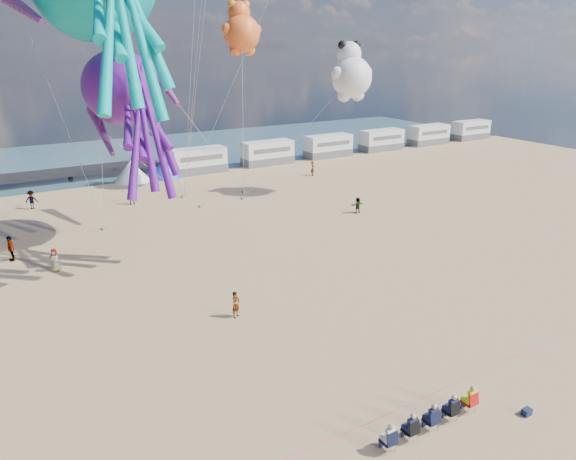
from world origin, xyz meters
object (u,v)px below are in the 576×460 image
(tent_white, at_px, (132,171))
(kite_teddy_orange, at_px, (242,34))
(beachgoer_7, at_px, (131,197))
(motorhome_1, at_px, (268,153))
(cooler_navy, at_px, (527,412))
(sandbag_d, at_px, (245,192))
(sandbag_e, at_px, (184,196))
(sandbag_a, at_px, (105,228))
(windsock_left, at_px, (18,5))
(motorhome_3, at_px, (381,140))
(beachgoer_6, at_px, (55,260))
(motorhome_5, at_px, (471,130))
(beachgoer_3, at_px, (11,248))
(beachgoer_4, at_px, (358,205))
(kite_panda, at_px, (352,77))
(windsock_right, at_px, (102,131))
(tent_blue, at_px, (166,167))
(motorhome_0, at_px, (198,161))
(kite_octopus_purple, at_px, (120,88))
(motorhome_4, at_px, (429,135))
(beachgoer_2, at_px, (32,200))
(motorhome_2, at_px, (328,146))
(beachgoer_5, at_px, (313,169))
(sandbag_c, at_px, (244,198))
(windsock_mid, at_px, (165,86))
(sandbag_b, at_px, (202,206))
(spectator_row, at_px, (431,416))
(standing_person, at_px, (236,304))

(tent_white, height_order, kite_teddy_orange, kite_teddy_orange)
(beachgoer_7, bearing_deg, tent_white, -100.15)
(motorhome_1, height_order, cooler_navy, motorhome_1)
(sandbag_d, relative_size, sandbag_e, 1.00)
(sandbag_a, distance_m, windsock_left, 17.66)
(motorhome_1, bearing_deg, motorhome_3, 0.00)
(beachgoer_6, xyz_separation_m, beachgoer_7, (8.47, 13.25, -0.06))
(motorhome_5, relative_size, beachgoer_3, 3.58)
(beachgoer_4, xyz_separation_m, sandbag_e, (-11.92, 13.07, -0.63))
(motorhome_1, height_order, kite_teddy_orange, kite_teddy_orange)
(kite_panda, xyz_separation_m, windsock_right, (-23.91, -1.09, -3.16))
(tent_blue, distance_m, windsock_left, 28.51)
(motorhome_0, height_order, kite_octopus_purple, kite_octopus_purple)
(beachgoer_6, height_order, windsock_left, windsock_left)
(tent_white, xyz_separation_m, sandbag_d, (8.86, -10.95, -1.09))
(sandbag_d, xyz_separation_m, kite_octopus_purple, (-13.36, -7.48, 11.49))
(motorhome_4, height_order, beachgoer_2, motorhome_4)
(tent_blue, relative_size, beachgoer_2, 2.25)
(windsock_right, bearing_deg, beachgoer_4, -14.38)
(motorhome_0, height_order, beachgoer_6, motorhome_0)
(motorhome_2, height_order, beachgoer_4, motorhome_2)
(windsock_left, bearing_deg, motorhome_1, 15.29)
(motorhome_5, xyz_separation_m, beachgoer_5, (-36.39, -8.21, -0.67))
(sandbag_c, distance_m, windsock_mid, 14.07)
(sandbag_b, relative_size, kite_teddy_orange, 0.08)
(sandbag_c, height_order, windsock_left, windsock_left)
(sandbag_c, relative_size, sandbag_d, 1.00)
(motorhome_0, bearing_deg, kite_octopus_purple, -124.13)
(beachgoer_4, height_order, beachgoer_6, beachgoer_6)
(motorhome_2, distance_m, cooler_navy, 53.27)
(tent_white, bearing_deg, motorhome_3, 0.00)
(sandbag_b, relative_size, sandbag_d, 1.00)
(tent_blue, xyz_separation_m, kite_octopus_purple, (-8.49, -18.43, 10.40))
(tent_white, height_order, windsock_mid, windsock_mid)
(beachgoer_3, xyz_separation_m, sandbag_a, (7.16, 3.42, -0.81))
(sandbag_b, distance_m, windsock_left, 22.22)
(spectator_row, bearing_deg, tent_blue, 84.71)
(beachgoer_3, relative_size, beachgoer_6, 1.14)
(windsock_left, bearing_deg, sandbag_d, 3.64)
(motorhome_0, relative_size, beachgoer_6, 4.09)
(motorhome_2, xyz_separation_m, standing_person, (-30.09, -34.35, -0.72))
(motorhome_4, xyz_separation_m, standing_person, (-49.09, -34.35, -0.72))
(motorhome_0, relative_size, motorhome_4, 1.00)
(motorhome_1, relative_size, beachgoer_2, 3.72)
(sandbag_c, bearing_deg, sandbag_a, -170.78)
(tent_blue, bearing_deg, motorhome_1, 0.00)
(beachgoer_3, height_order, sandbag_c, beachgoer_3)
(sandbag_b, bearing_deg, tent_white, 102.89)
(kite_teddy_orange, bearing_deg, beachgoer_3, -146.02)
(sandbag_e, xyz_separation_m, kite_teddy_orange, (7.06, 0.17, 15.52))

